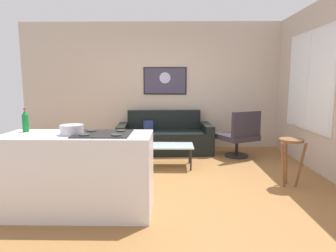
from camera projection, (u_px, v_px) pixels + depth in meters
The scene contains 12 objects.
ground at pixel (158, 182), 4.41m from camera, with size 6.40×6.40×0.04m, color olive.
back_wall at pixel (163, 86), 6.60m from camera, with size 6.40×0.05×2.80m, color beige.
right_wall at pixel (329, 87), 4.46m from camera, with size 0.05×6.40×2.80m, color #C0AEA0.
couch at pixel (165, 138), 6.20m from camera, with size 2.02×1.02×0.87m.
coffee_table at pixel (164, 147), 5.08m from camera, with size 1.02×0.53×0.39m.
armchair at pixel (240, 135), 5.70m from camera, with size 0.88×0.87×0.93m.
bar_stool at pixel (291, 150), 4.10m from camera, with size 0.38×0.37×0.68m.
kitchen_counter at pixel (79, 174), 3.26m from camera, with size 1.64×0.66×0.93m.
soda_bottle at pixel (25, 121), 3.33m from camera, with size 0.07×0.07×0.28m.
mixing_bowl at pixel (72, 130), 3.17m from camera, with size 0.25×0.25×0.11m.
wall_painting at pixel (165, 81), 6.54m from camera, with size 0.97×0.03×0.61m.
window at pixel (309, 81), 5.04m from camera, with size 0.03×1.68×1.71m.
Camera 1 is at (0.22, -4.24, 1.46)m, focal length 31.12 mm.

